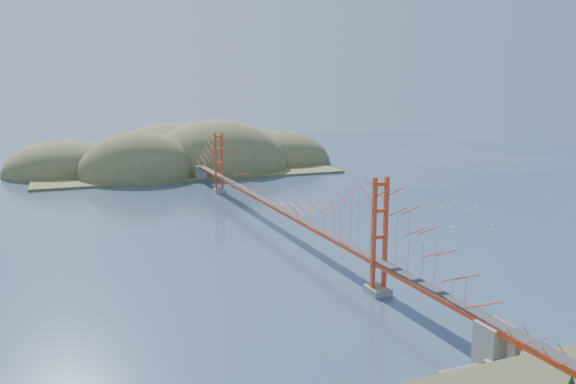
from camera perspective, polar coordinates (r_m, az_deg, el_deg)
name	(u,v)px	position (r m, az deg, el deg)	size (l,w,h in m)	color
ground	(272,226)	(83.07, -1.59, -3.49)	(320.00, 320.00, 0.00)	navy
bridge	(272,179)	(81.85, -1.66, 1.31)	(2.20, 94.40, 12.00)	gray
approach_viaduct	(561,371)	(40.57, 25.98, -16.03)	(1.40, 12.00, 3.38)	#AE3213
promontory	(517,381)	(43.69, 22.27, -17.34)	(9.00, 6.00, 0.24)	#59544C
fort	(515,368)	(44.15, 22.05, -16.24)	(3.70, 2.30, 1.75)	brown
far_headlands	(189,167)	(148.63, -10.01, 2.51)	(84.00, 58.00, 25.00)	olive
sailboat_5	(451,205)	(101.72, 16.19, -1.25)	(0.48, 0.49, 0.55)	white
sailboat_12	(302,186)	(116.55, 1.45, 0.60)	(0.55, 0.50, 0.62)	white
sailboat_11	(552,195)	(117.92, 25.22, -0.27)	(0.69, 0.69, 0.74)	white
sailboat_8	(402,192)	(112.24, 11.49, 0.02)	(0.60, 0.54, 0.68)	white
sailboat_14	(452,227)	(85.32, 16.31, -3.44)	(0.50, 0.57, 0.65)	white
sailboat_13	(493,224)	(88.82, 20.10, -3.12)	(0.61, 0.54, 0.70)	white
sailboat_6	(384,229)	(81.81, 9.74, -3.74)	(0.69, 0.69, 0.72)	white
sailboat_15	(382,174)	(135.13, 9.50, 1.81)	(0.41, 0.51, 0.61)	white
sailboat_3	(325,204)	(98.41, 3.81, -1.23)	(0.58, 0.48, 0.68)	white
sailboat_1	(388,230)	(81.74, 10.14, -3.78)	(0.53, 0.57, 0.64)	white
sailboat_16	(382,199)	(104.03, 9.50, -0.72)	(0.58, 0.58, 0.61)	white
sailboat_4	(443,208)	(98.74, 15.47, -1.55)	(0.60, 0.60, 0.62)	white
sailboat_7	(371,196)	(106.66, 8.41, -0.42)	(0.54, 0.54, 0.59)	white
sailboat_9	(477,207)	(100.98, 18.61, -1.47)	(0.56, 0.56, 0.60)	white
sailboat_17	(404,180)	(126.75, 11.75, 1.18)	(0.51, 0.46, 0.58)	white
sailboat_2	(467,211)	(97.05, 17.72, -1.88)	(0.53, 0.43, 0.62)	white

